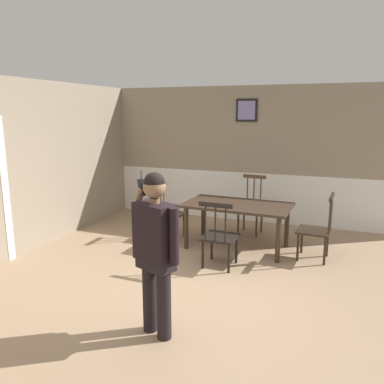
% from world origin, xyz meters
% --- Properties ---
extents(ground_plane, '(7.78, 7.78, 0.00)m').
position_xyz_m(ground_plane, '(0.00, 0.00, 0.00)').
color(ground_plane, '#9E7F60').
extents(room_back_partition, '(5.94, 0.17, 2.64)m').
position_xyz_m(room_back_partition, '(-0.00, 3.54, 1.27)').
color(room_back_partition, gray).
rests_on(room_back_partition, ground_plane).
extents(dining_table, '(1.70, 1.00, 0.73)m').
position_xyz_m(dining_table, '(0.08, 1.86, 0.64)').
color(dining_table, '#38281E').
rests_on(dining_table, ground_plane).
extents(chair_near_window, '(0.49, 0.49, 0.97)m').
position_xyz_m(chair_near_window, '(0.04, 1.01, 0.46)').
color(chair_near_window, black).
rests_on(chair_near_window, ground_plane).
extents(chair_by_doorway, '(0.42, 0.42, 0.95)m').
position_xyz_m(chair_by_doorway, '(-1.13, 1.92, 0.46)').
color(chair_by_doorway, '#513823').
rests_on(chair_by_doorway, ground_plane).
extents(chair_at_table_head, '(0.50, 0.50, 0.99)m').
position_xyz_m(chair_at_table_head, '(1.30, 1.80, 0.47)').
color(chair_at_table_head, '#2D2319').
rests_on(chair_at_table_head, ground_plane).
extents(chair_opposite_corner, '(0.45, 0.45, 1.04)m').
position_xyz_m(chair_opposite_corner, '(0.13, 2.71, 0.47)').
color(chair_opposite_corner, '#513823').
rests_on(chair_opposite_corner, ground_plane).
extents(person_figure, '(0.54, 0.36, 1.62)m').
position_xyz_m(person_figure, '(-0.04, -0.81, 0.92)').
color(person_figure, black).
rests_on(person_figure, ground_plane).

